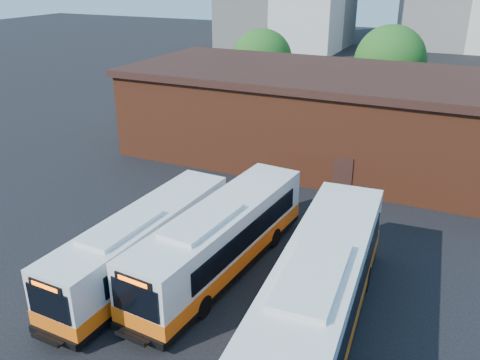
% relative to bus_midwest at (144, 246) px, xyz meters
% --- Properties ---
extents(ground, '(220.00, 220.00, 0.00)m').
position_rel_bus_midwest_xyz_m(ground, '(2.93, -1.43, -1.44)').
color(ground, black).
extents(bus_midwest, '(2.87, 11.70, 3.16)m').
position_rel_bus_midwest_xyz_m(bus_midwest, '(0.00, 0.00, 0.00)').
color(bus_midwest, silver).
rests_on(bus_midwest, ground).
extents(bus_mideast, '(3.53, 12.48, 3.36)m').
position_rel_bus_midwest_xyz_m(bus_mideast, '(3.05, 1.72, 0.09)').
color(bus_mideast, silver).
rests_on(bus_mideast, ground).
extents(bus_east, '(3.79, 13.95, 3.76)m').
position_rel_bus_midwest_xyz_m(bus_east, '(8.43, -0.69, 0.27)').
color(bus_east, silver).
rests_on(bus_east, ground).
extents(depot_building, '(28.60, 12.60, 6.40)m').
position_rel_bus_midwest_xyz_m(depot_building, '(2.93, 18.57, 1.82)').
color(depot_building, maroon).
rests_on(depot_building, ground).
extents(tree_west, '(6.00, 6.00, 7.65)m').
position_rel_bus_midwest_xyz_m(tree_west, '(-7.07, 30.57, 3.21)').
color(tree_west, '#382314').
rests_on(tree_west, ground).
extents(tree_mid, '(6.56, 6.56, 8.36)m').
position_rel_bus_midwest_xyz_m(tree_mid, '(4.93, 32.57, 3.64)').
color(tree_mid, '#382314').
rests_on(tree_mid, ground).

